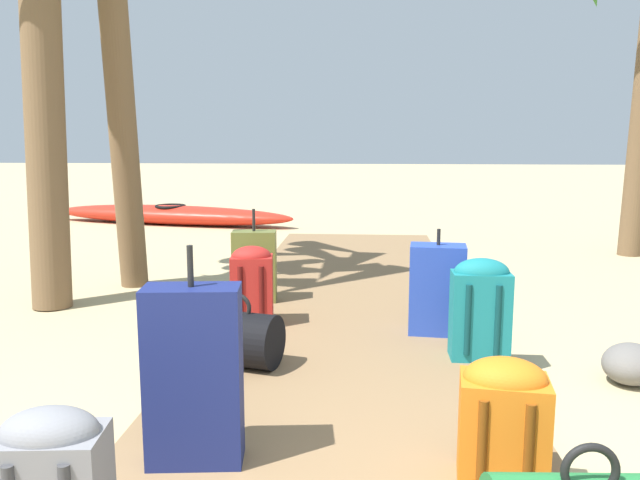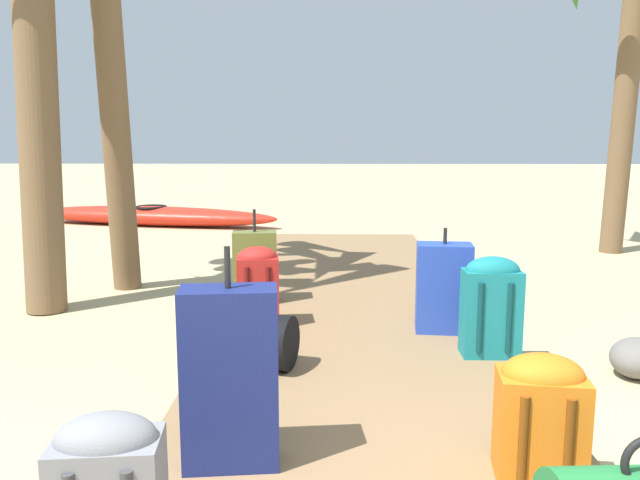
{
  "view_description": "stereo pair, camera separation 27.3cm",
  "coord_description": "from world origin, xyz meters",
  "px_view_note": "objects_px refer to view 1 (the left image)",
  "views": [
    {
      "loc": [
        0.13,
        -0.84,
        1.36
      ],
      "look_at": [
        -0.25,
        4.17,
        0.55
      ],
      "focal_mm": 35.44,
      "sensor_mm": 36.0,
      "label": 1
    },
    {
      "loc": [
        -0.14,
        -0.85,
        1.36
      ],
      "look_at": [
        -0.25,
        4.17,
        0.55
      ],
      "focal_mm": 35.44,
      "sensor_mm": 36.0,
      "label": 2
    }
  ],
  "objects_px": {
    "suitcase_navy": "(194,376)",
    "kayak": "(171,215)",
    "suitcase_blue": "(437,289)",
    "suitcase_olive": "(255,266)",
    "backpack_red": "(252,284)",
    "duffel_bag_black": "(239,338)",
    "backpack_orange": "(503,418)",
    "backpack_teal": "(480,306)"
  },
  "relations": [
    {
      "from": "kayak",
      "to": "suitcase_olive",
      "type": "bearing_deg",
      "value": -65.58
    },
    {
      "from": "suitcase_navy",
      "to": "backpack_orange",
      "type": "distance_m",
      "value": 1.19
    },
    {
      "from": "suitcase_navy",
      "to": "backpack_red",
      "type": "bearing_deg",
      "value": 93.53
    },
    {
      "from": "backpack_red",
      "to": "kayak",
      "type": "height_order",
      "value": "backpack_red"
    },
    {
      "from": "suitcase_navy",
      "to": "kayak",
      "type": "bearing_deg",
      "value": 108.24
    },
    {
      "from": "duffel_bag_black",
      "to": "suitcase_blue",
      "type": "bearing_deg",
      "value": 30.7
    },
    {
      "from": "suitcase_blue",
      "to": "suitcase_olive",
      "type": "height_order",
      "value": "suitcase_olive"
    },
    {
      "from": "suitcase_blue",
      "to": "backpack_orange",
      "type": "xyz_separation_m",
      "value": [
        0.05,
        -1.86,
        -0.04
      ]
    },
    {
      "from": "duffel_bag_black",
      "to": "suitcase_navy",
      "type": "bearing_deg",
      "value": -87.39
    },
    {
      "from": "suitcase_olive",
      "to": "backpack_orange",
      "type": "bearing_deg",
      "value": -61.71
    },
    {
      "from": "backpack_orange",
      "to": "kayak",
      "type": "xyz_separation_m",
      "value": [
        -3.65,
        7.56,
        -0.18
      ]
    },
    {
      "from": "backpack_red",
      "to": "suitcase_olive",
      "type": "height_order",
      "value": "suitcase_olive"
    },
    {
      "from": "backpack_orange",
      "to": "backpack_red",
      "type": "bearing_deg",
      "value": 123.68
    },
    {
      "from": "duffel_bag_black",
      "to": "kayak",
      "type": "relative_size",
      "value": 0.12
    },
    {
      "from": "suitcase_navy",
      "to": "kayak",
      "type": "xyz_separation_m",
      "value": [
        -2.47,
        7.49,
        -0.29
      ]
    },
    {
      "from": "duffel_bag_black",
      "to": "backpack_teal",
      "type": "relative_size",
      "value": 0.86
    },
    {
      "from": "suitcase_olive",
      "to": "backpack_teal",
      "type": "bearing_deg",
      "value": -38.25
    },
    {
      "from": "suitcase_blue",
      "to": "backpack_teal",
      "type": "bearing_deg",
      "value": -67.74
    },
    {
      "from": "suitcase_blue",
      "to": "backpack_red",
      "type": "bearing_deg",
      "value": 175.9
    },
    {
      "from": "backpack_teal",
      "to": "suitcase_blue",
      "type": "bearing_deg",
      "value": 112.26
    },
    {
      "from": "suitcase_navy",
      "to": "kayak",
      "type": "height_order",
      "value": "suitcase_navy"
    },
    {
      "from": "suitcase_olive",
      "to": "duffel_bag_black",
      "type": "bearing_deg",
      "value": -83.43
    },
    {
      "from": "backpack_red",
      "to": "backpack_teal",
      "type": "height_order",
      "value": "backpack_teal"
    },
    {
      "from": "suitcase_blue",
      "to": "kayak",
      "type": "distance_m",
      "value": 6.75
    },
    {
      "from": "backpack_red",
      "to": "duffel_bag_black",
      "type": "bearing_deg",
      "value": -85.21
    },
    {
      "from": "suitcase_olive",
      "to": "backpack_orange",
      "type": "distance_m",
      "value": 2.95
    },
    {
      "from": "backpack_red",
      "to": "backpack_teal",
      "type": "distance_m",
      "value": 1.56
    },
    {
      "from": "duffel_bag_black",
      "to": "kayak",
      "type": "xyz_separation_m",
      "value": [
        -2.42,
        6.41,
        -0.09
      ]
    },
    {
      "from": "kayak",
      "to": "duffel_bag_black",
      "type": "bearing_deg",
      "value": -69.31
    },
    {
      "from": "suitcase_blue",
      "to": "backpack_red",
      "type": "relative_size",
      "value": 1.26
    },
    {
      "from": "backpack_teal",
      "to": "backpack_red",
      "type": "bearing_deg",
      "value": 158.46
    },
    {
      "from": "suitcase_blue",
      "to": "backpack_teal",
      "type": "xyz_separation_m",
      "value": [
        0.2,
        -0.48,
        0.02
      ]
    },
    {
      "from": "suitcase_navy",
      "to": "kayak",
      "type": "relative_size",
      "value": 0.21
    },
    {
      "from": "backpack_teal",
      "to": "backpack_orange",
      "type": "distance_m",
      "value": 1.39
    },
    {
      "from": "suitcase_navy",
      "to": "suitcase_olive",
      "type": "relative_size",
      "value": 1.2
    },
    {
      "from": "kayak",
      "to": "backpack_orange",
      "type": "bearing_deg",
      "value": -64.22
    },
    {
      "from": "duffel_bag_black",
      "to": "suitcase_olive",
      "type": "bearing_deg",
      "value": 96.57
    },
    {
      "from": "duffel_bag_black",
      "to": "backpack_teal",
      "type": "height_order",
      "value": "backpack_teal"
    },
    {
      "from": "suitcase_navy",
      "to": "backpack_red",
      "type": "relative_size",
      "value": 1.59
    },
    {
      "from": "backpack_teal",
      "to": "kayak",
      "type": "bearing_deg",
      "value": 121.59
    },
    {
      "from": "backpack_red",
      "to": "backpack_teal",
      "type": "relative_size",
      "value": 0.92
    },
    {
      "from": "kayak",
      "to": "backpack_teal",
      "type": "bearing_deg",
      "value": -58.41
    }
  ]
}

